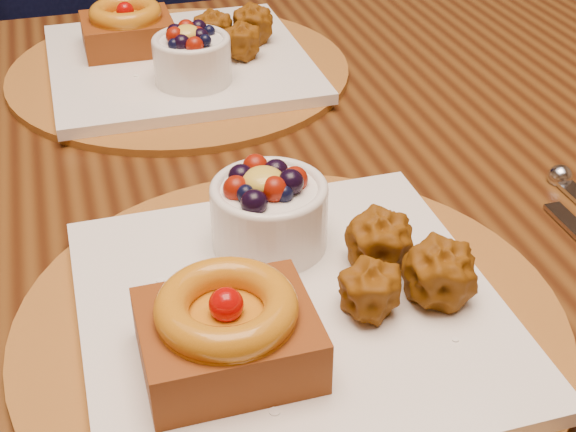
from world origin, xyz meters
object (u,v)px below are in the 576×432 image
at_px(place_setting_near, 286,296).
at_px(chair_far, 55,53).
at_px(dining_table, 226,238).
at_px(place_setting_far, 177,57).

distance_m(place_setting_near, chair_far, 1.05).
relative_size(place_setting_near, chair_far, 0.37).
xyz_separation_m(place_setting_near, chair_far, (-0.14, 1.02, -0.22)).
distance_m(dining_table, place_setting_near, 0.24).
bearing_deg(chair_far, dining_table, -78.62).
bearing_deg(chair_far, place_setting_far, -75.27).
bearing_deg(dining_table, place_setting_near, -90.66).
height_order(dining_table, chair_far, chair_far).
bearing_deg(dining_table, place_setting_far, 90.54).
height_order(place_setting_far, chair_far, chair_far).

